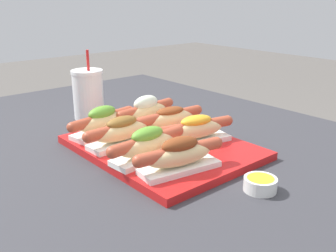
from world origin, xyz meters
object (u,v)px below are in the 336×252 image
at_px(hot_dog_1, 122,131).
at_px(hot_dog_3, 180,155).
at_px(hot_dog_5, 170,119).
at_px(sauce_bowl, 260,183).
at_px(hot_dog_4, 146,111).
at_px(hot_dog_2, 148,144).
at_px(serving_tray, 162,147).
at_px(hot_dog_0, 103,121).
at_px(hot_dog_6, 196,129).
at_px(drink_cup, 88,94).

distance_m(hot_dog_1, hot_dog_3, 0.20).
distance_m(hot_dog_5, sauce_bowl, 0.34).
relative_size(hot_dog_1, hot_dog_4, 1.01).
bearing_deg(hot_dog_3, hot_dog_4, 154.77).
bearing_deg(hot_dog_2, sauce_bowl, 22.69).
height_order(hot_dog_3, sauce_bowl, hot_dog_3).
relative_size(serving_tray, hot_dog_1, 2.02).
xyz_separation_m(hot_dog_2, hot_dog_5, (-0.11, 0.16, -0.00)).
xyz_separation_m(hot_dog_0, hot_dog_1, (0.09, -0.00, -0.00)).
distance_m(hot_dog_4, hot_dog_5, 0.09).
xyz_separation_m(hot_dog_0, sauce_bowl, (0.43, 0.08, -0.04)).
height_order(hot_dog_1, hot_dog_2, hot_dog_2).
bearing_deg(serving_tray, hot_dog_0, -155.17).
relative_size(serving_tray, hot_dog_0, 2.04).
bearing_deg(hot_dog_5, sauce_bowl, -10.37).
bearing_deg(hot_dog_6, hot_dog_3, -55.97).
bearing_deg(sauce_bowl, hot_dog_2, -157.31).
xyz_separation_m(serving_tray, hot_dog_5, (-0.06, 0.08, 0.04)).
bearing_deg(drink_cup, hot_dog_5, 14.27).
distance_m(hot_dog_0, drink_cup, 0.21).
distance_m(hot_dog_4, drink_cup, 0.21).
height_order(hot_dog_0, drink_cup, drink_cup).
bearing_deg(sauce_bowl, hot_dog_4, 172.91).
bearing_deg(drink_cup, hot_dog_2, -11.81).
height_order(serving_tray, hot_dog_4, hot_dog_4).
bearing_deg(hot_dog_5, hot_dog_2, -55.72).
distance_m(hot_dog_4, hot_dog_6, 0.20).
relative_size(sauce_bowl, drink_cup, 0.31).
relative_size(hot_dog_3, sauce_bowl, 3.28).
xyz_separation_m(serving_tray, hot_dog_3, (0.14, -0.07, 0.04)).
distance_m(hot_dog_0, hot_dog_6, 0.24).
distance_m(serving_tray, sauce_bowl, 0.28).
bearing_deg(hot_dog_1, hot_dog_5, 90.02).
height_order(hot_dog_3, hot_dog_4, hot_dog_4).
bearing_deg(hot_dog_4, serving_tray, -24.44).
relative_size(hot_dog_3, hot_dog_5, 0.99).
relative_size(hot_dog_4, drink_cup, 1.02).
distance_m(serving_tray, hot_dog_6, 0.09).
xyz_separation_m(serving_tray, hot_dog_4, (-0.15, 0.07, 0.04)).
relative_size(hot_dog_0, hot_dog_5, 0.99).
height_order(hot_dog_0, hot_dog_1, hot_dog_0).
height_order(hot_dog_2, hot_dog_3, same).
height_order(hot_dog_4, hot_dog_5, hot_dog_4).
xyz_separation_m(serving_tray, drink_cup, (-0.34, 0.00, 0.06)).
distance_m(serving_tray, hot_dog_1, 0.10).
distance_m(hot_dog_0, sauce_bowl, 0.44).
height_order(serving_tray, hot_dog_2, hot_dog_2).
xyz_separation_m(hot_dog_0, hot_dog_2, (0.20, -0.01, -0.00)).
relative_size(serving_tray, hot_dog_2, 2.02).
bearing_deg(hot_dog_1, hot_dog_4, 123.08).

